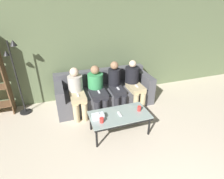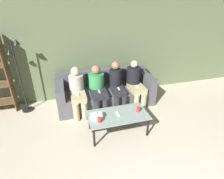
% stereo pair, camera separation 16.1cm
% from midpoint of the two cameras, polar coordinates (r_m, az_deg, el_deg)
% --- Properties ---
extents(wall_back, '(12.00, 0.06, 2.60)m').
position_cam_midpoint_polar(wall_back, '(4.54, -5.84, 13.43)').
color(wall_back, '#60704C').
rests_on(wall_back, ground_plane).
extents(couch, '(2.33, 0.91, 0.80)m').
position_cam_midpoint_polar(couch, '(4.41, -3.63, -0.86)').
color(couch, '#515156').
rests_on(couch, ground_plane).
extents(coffee_table, '(1.14, 0.60, 0.42)m').
position_cam_midpoint_polar(coffee_table, '(3.39, 1.08, -8.70)').
color(coffee_table, '#8C9E99').
rests_on(coffee_table, ground_plane).
extents(cup_near_left, '(0.07, 0.07, 0.10)m').
position_cam_midpoint_polar(cup_near_left, '(3.46, 7.54, -6.20)').
color(cup_near_left, red).
rests_on(cup_near_left, coffee_table).
extents(cup_near_right, '(0.08, 0.08, 0.09)m').
position_cam_midpoint_polar(cup_near_right, '(3.15, -4.87, -9.98)').
color(cup_near_right, red).
rests_on(cup_near_right, coffee_table).
extents(tissue_box, '(0.22, 0.12, 0.13)m').
position_cam_midpoint_polar(tissue_box, '(3.24, -6.03, -8.69)').
color(tissue_box, silver).
rests_on(tissue_box, coffee_table).
extents(game_remote, '(0.04, 0.15, 0.02)m').
position_cam_midpoint_polar(game_remote, '(3.36, 1.09, -7.99)').
color(game_remote, white).
rests_on(game_remote, coffee_table).
extents(standing_lamp, '(0.31, 0.26, 1.68)m').
position_cam_midpoint_polar(standing_lamp, '(4.25, -29.83, 5.17)').
color(standing_lamp, black).
rests_on(standing_lamp, ground_plane).
extents(seated_person_left_end, '(0.33, 0.71, 1.07)m').
position_cam_midpoint_polar(seated_person_left_end, '(3.98, -12.61, -0.37)').
color(seated_person_left_end, tan).
rests_on(seated_person_left_end, ground_plane).
extents(seated_person_mid_left, '(0.36, 0.72, 1.06)m').
position_cam_midpoint_polar(seated_person_mid_left, '(4.05, -6.10, 0.70)').
color(seated_person_mid_left, '#28282D').
rests_on(seated_person_mid_left, ground_plane).
extents(seated_person_mid_right, '(0.31, 0.65, 1.11)m').
position_cam_midpoint_polar(seated_person_mid_right, '(4.15, 0.20, 1.67)').
color(seated_person_mid_right, '#28282D').
rests_on(seated_person_mid_right, ground_plane).
extents(seated_person_right_end, '(0.34, 0.72, 1.09)m').
position_cam_midpoint_polar(seated_person_right_end, '(4.31, 6.04, 2.60)').
color(seated_person_right_end, tan).
rests_on(seated_person_right_end, ground_plane).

